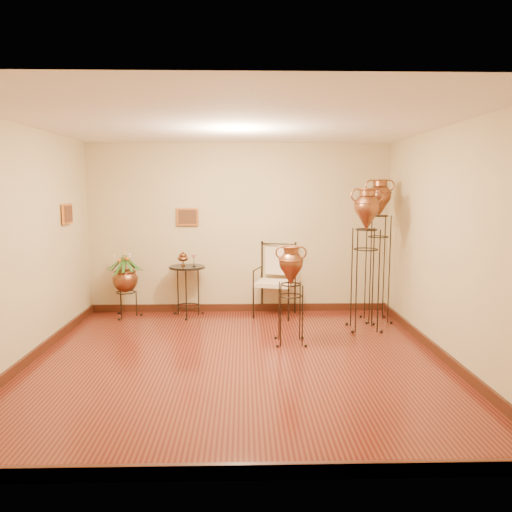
{
  "coord_description": "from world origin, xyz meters",
  "views": [
    {
      "loc": [
        0.07,
        -5.79,
        2.06
      ],
      "look_at": [
        0.25,
        1.3,
        1.1
      ],
      "focal_mm": 35.0,
      "sensor_mm": 36.0,
      "label": 1
    }
  ],
  "objects_px": {
    "amphora_tall": "(378,249)",
    "amphora_mid": "(366,258)",
    "side_table": "(187,290)",
    "planter_urn": "(125,277)",
    "armchair": "(275,280)"
  },
  "relations": [
    {
      "from": "amphora_tall",
      "to": "side_table",
      "type": "height_order",
      "value": "amphora_tall"
    },
    {
      "from": "amphora_tall",
      "to": "armchair",
      "type": "bearing_deg",
      "value": 167.57
    },
    {
      "from": "armchair",
      "to": "side_table",
      "type": "height_order",
      "value": "armchair"
    },
    {
      "from": "planter_urn",
      "to": "side_table",
      "type": "bearing_deg",
      "value": 0.06
    },
    {
      "from": "amphora_tall",
      "to": "planter_urn",
      "type": "relative_size",
      "value": 1.9
    },
    {
      "from": "armchair",
      "to": "planter_urn",
      "type": "bearing_deg",
      "value": -162.81
    },
    {
      "from": "amphora_tall",
      "to": "armchair",
      "type": "height_order",
      "value": "amphora_tall"
    },
    {
      "from": "planter_urn",
      "to": "armchair",
      "type": "distance_m",
      "value": 2.41
    },
    {
      "from": "amphora_tall",
      "to": "amphora_mid",
      "type": "height_order",
      "value": "amphora_tall"
    },
    {
      "from": "amphora_tall",
      "to": "side_table",
      "type": "xyz_separation_m",
      "value": [
        -2.99,
        0.35,
        -0.71
      ]
    },
    {
      "from": "amphora_mid",
      "to": "amphora_tall",
      "type": "bearing_deg",
      "value": 57.02
    },
    {
      "from": "armchair",
      "to": "amphora_tall",
      "type": "bearing_deg",
      "value": 4.76
    },
    {
      "from": "planter_urn",
      "to": "side_table",
      "type": "height_order",
      "value": "planter_urn"
    },
    {
      "from": "amphora_mid",
      "to": "side_table",
      "type": "distance_m",
      "value": 2.88
    },
    {
      "from": "amphora_mid",
      "to": "armchair",
      "type": "relative_size",
      "value": 1.79
    }
  ]
}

